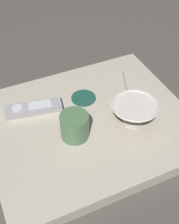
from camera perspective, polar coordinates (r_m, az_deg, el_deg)
The scene contains 7 objects.
ground_plane at distance 1.05m, azimuth -0.18°, elevation -3.18°, with size 6.00×6.00×0.00m, color #47423D.
table at distance 1.04m, azimuth -0.18°, elevation -2.36°, with size 0.67×0.56×0.04m.
cereal_bowl at distance 1.00m, azimuth 8.30°, elevation 0.01°, with size 0.15×0.15×0.08m.
coffee_mug at distance 0.95m, azimuth -2.80°, elevation -2.60°, with size 0.09×0.09×0.09m.
teaspoon at distance 1.11m, azimuth 7.01°, elevation 3.77°, with size 0.07×0.14×0.03m.
tv_remote_near at distance 1.06m, azimuth -10.35°, elevation 0.68°, with size 0.20×0.09×0.03m.
drink_coaster at distance 1.10m, azimuth -1.12°, elevation 2.63°, with size 0.09×0.09×0.01m.
Camera 1 is at (0.29, 0.65, 0.77)m, focal length 49.28 mm.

